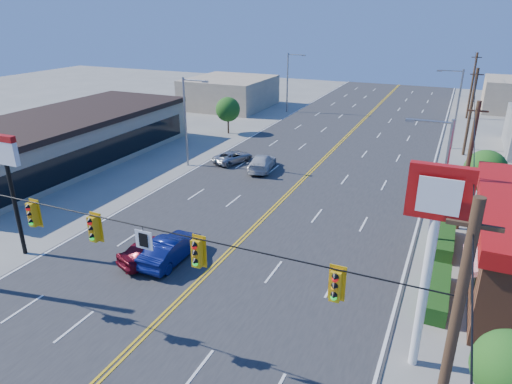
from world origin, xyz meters
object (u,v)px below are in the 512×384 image
at_px(car_white, 262,163).
at_px(car_silver, 233,157).
at_px(car_magenta, 155,250).
at_px(pizza_hut_sign, 8,170).
at_px(kfc_pylon, 434,230).
at_px(car_blue, 171,250).
at_px(signal_span, 117,246).

relative_size(car_white, car_silver, 1.17).
distance_m(car_magenta, car_white, 17.13).
height_order(pizza_hut_sign, car_silver, pizza_hut_sign).
distance_m(kfc_pylon, car_blue, 14.83).
height_order(signal_span, kfc_pylon, signal_span).
height_order(signal_span, pizza_hut_sign, signal_span).
height_order(car_magenta, car_blue, car_blue).
height_order(kfc_pylon, car_magenta, kfc_pylon).
relative_size(kfc_pylon, car_blue, 1.89).
relative_size(pizza_hut_sign, car_blue, 1.52).
relative_size(car_magenta, car_silver, 1.06).
distance_m(kfc_pylon, car_magenta, 15.52).
bearing_deg(pizza_hut_sign, signal_span, -20.19).
xyz_separation_m(pizza_hut_sign, car_silver, (3.54, 20.30, -4.62)).
bearing_deg(car_blue, pizza_hut_sign, 17.58).
relative_size(signal_span, kfc_pylon, 2.86).
relative_size(pizza_hut_sign, car_silver, 1.71).
bearing_deg(pizza_hut_sign, car_white, 70.73).
distance_m(pizza_hut_sign, car_blue, 9.92).
bearing_deg(pizza_hut_sign, car_silver, 80.12).
relative_size(pizza_hut_sign, car_magenta, 1.60).
distance_m(car_magenta, car_silver, 18.37).
bearing_deg(signal_span, car_magenta, 117.09).
xyz_separation_m(kfc_pylon, car_magenta, (-14.39, 2.39, -5.32)).
bearing_deg(car_white, car_silver, -24.48).
bearing_deg(car_white, pizza_hut_sign, 59.97).
height_order(car_magenta, car_white, car_magenta).
height_order(signal_span, car_white, signal_span).
height_order(pizza_hut_sign, car_blue, pizza_hut_sign).
bearing_deg(car_blue, car_magenta, 23.93).
bearing_deg(car_magenta, pizza_hut_sign, 38.27).
height_order(car_blue, car_white, car_blue).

